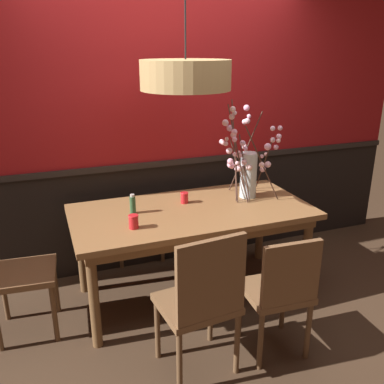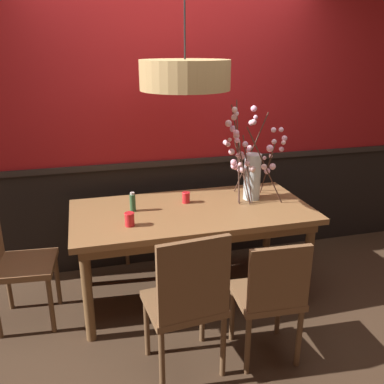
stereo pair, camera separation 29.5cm
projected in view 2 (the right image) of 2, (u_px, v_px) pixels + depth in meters
The scene contains 13 objects.
ground_plane at pixel (192, 294), 3.50m from camera, with size 24.00×24.00×0.00m, color #422D1E.
back_wall at pixel (171, 113), 3.68m from camera, with size 4.85×0.14×2.85m.
dining_table at pixel (192, 219), 3.28m from camera, with size 1.86×0.92×0.77m.
chair_far_side_right at pixel (197, 199), 4.21m from camera, with size 0.46×0.43×0.88m.
chair_near_side_right at pixel (271, 294), 2.61m from camera, with size 0.43×0.41×0.88m.
chair_far_side_left at pixel (143, 201), 4.09m from camera, with size 0.48×0.45×0.95m.
chair_head_west_end at pixel (11, 256), 2.98m from camera, with size 0.46×0.45×0.99m.
chair_near_side_left at pixel (188, 299), 2.48m from camera, with size 0.49×0.45×0.98m.
vase_with_blossoms at pixel (251, 169), 3.38m from camera, with size 0.53×0.68×0.80m.
candle_holder_nearer_center at pixel (186, 197), 3.36m from camera, with size 0.07×0.07×0.09m.
candle_holder_nearer_edge at pixel (130, 219), 2.93m from camera, with size 0.07×0.07×0.10m.
condiment_bottle at pixel (133, 202), 3.18m from camera, with size 0.05×0.05×0.15m.
pendant_lamp at pixel (185, 75), 2.87m from camera, with size 0.63×0.63×1.17m.
Camera 2 is at (-0.78, -2.92, 1.97)m, focal length 38.87 mm.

